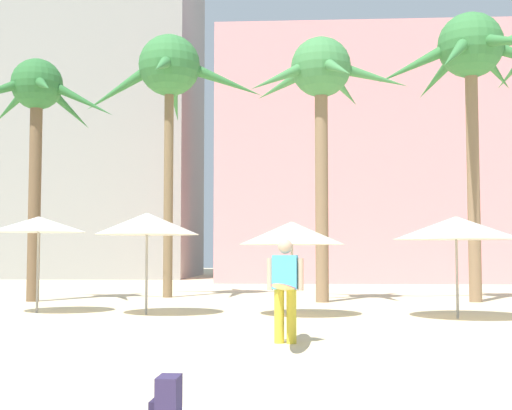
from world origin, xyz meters
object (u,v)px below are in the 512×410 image
Objects in this scene: cafe_umbrella_0 at (147,224)px; cafe_umbrella_1 at (39,224)px; palm_tree_center at (170,76)px; cafe_umbrella_5 at (292,233)px; palm_tree_far_left at (37,103)px; person_far_right at (285,287)px; palm_tree_right at (471,61)px; palm_tree_far_right at (321,83)px; cafe_umbrella_3 at (456,228)px; backpack at (167,402)px.

cafe_umbrella_0 is 2.76m from cafe_umbrella_1.
palm_tree_center is 3.53× the size of cafe_umbrella_5.
palm_tree_far_left is 2.71× the size of person_far_right.
palm_tree_center reaches higher than cafe_umbrella_0.
palm_tree_far_right is at bearing -176.06° from palm_tree_right.
cafe_umbrella_0 is at bearing -137.86° from person_far_right.
palm_tree_far_left is at bearing -177.87° from palm_tree_right.
palm_tree_right is at bearing -9.87° from palm_tree_center.
person_far_right is at bearing -128.96° from cafe_umbrella_3.
cafe_umbrella_3 is 3.69m from cafe_umbrella_5.
palm_tree_far_left is 7.10m from cafe_umbrella_0.
backpack is (6.71, -14.76, -5.74)m from palm_tree_far_left.
cafe_umbrella_1 is 0.86× the size of person_far_right.
palm_tree_far_right is 11.09m from person_far_right.
palm_tree_center reaches higher than cafe_umbrella_3.
cafe_umbrella_0 is 11.02m from backpack.
backpack is (3.07, -16.89, -7.06)m from palm_tree_center.
palm_tree_center is at bearing 95.78° from cafe_umbrella_0.
cafe_umbrella_0 reaches higher than cafe_umbrella_3.
cafe_umbrella_0 is at bearing -84.22° from palm_tree_center.
backpack is at bearing -97.08° from palm_tree_far_right.
cafe_umbrella_0 reaches higher than cafe_umbrella_1.
palm_tree_right reaches higher than palm_tree_far_right.
palm_tree_right is at bearing 20.58° from cafe_umbrella_1.
palm_tree_right is 20.58× the size of backpack.
cafe_umbrella_5 is (-0.87, -4.49, -4.58)m from palm_tree_far_right.
person_far_right is at bearing -42.27° from cafe_umbrella_1.
cafe_umbrella_5 is 5.15m from person_far_right.
palm_tree_center is at bearing 122.22° from cafe_umbrella_5.
cafe_umbrella_1 is at bearing -150.24° from palm_tree_far_right.
backpack is at bearing -77.04° from cafe_umbrella_0.
palm_tree_center is 9.56m from palm_tree_right.
palm_tree_right is 3.10× the size of cafe_umbrella_3.
cafe_umbrella_1 is 6.18m from cafe_umbrella_5.
cafe_umbrella_1 reaches higher than cafe_umbrella_3.
cafe_umbrella_5 is at bearing -57.78° from palm_tree_center.
cafe_umbrella_0 is 6.28m from person_far_right.
palm_tree_center reaches higher than cafe_umbrella_1.
cafe_umbrella_5 is 5.83× the size of backpack.
palm_tree_center is 13.72m from person_far_right.
palm_tree_right is at bearing -111.13° from backpack.
palm_tree_center is 18.56m from backpack.
cafe_umbrella_1 is (-2.10, -5.97, -5.13)m from palm_tree_center.
palm_tree_far_right is at bearing 119.55° from cafe_umbrella_3.
palm_tree_right reaches higher than cafe_umbrella_0.
palm_tree_center reaches higher than palm_tree_far_right.
palm_tree_far_right is 18.75× the size of backpack.
person_far_right is (-5.44, -9.85, -6.28)m from palm_tree_right.
palm_tree_center is 8.14m from cafe_umbrella_1.
palm_tree_far_right is at bearing 1.17° from palm_tree_far_left.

